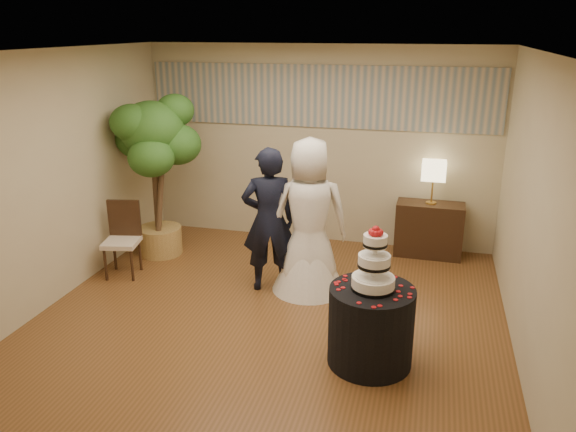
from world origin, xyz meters
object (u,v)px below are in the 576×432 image
(table_lamp, at_px, (433,183))
(side_chair, at_px, (121,240))
(bride, at_px, (309,216))
(groom, at_px, (269,220))
(console, at_px, (429,230))
(ficus_tree, at_px, (155,176))
(wedding_cake, at_px, (374,258))
(cake_table, at_px, (371,326))

(table_lamp, height_order, side_chair, table_lamp)
(bride, bearing_deg, groom, -5.01)
(bride, bearing_deg, console, -148.81)
(console, relative_size, ficus_tree, 0.40)
(table_lamp, relative_size, side_chair, 0.61)
(wedding_cake, xyz_separation_m, side_chair, (-3.26, 1.18, -0.59))
(wedding_cake, relative_size, ficus_tree, 0.27)
(wedding_cake, xyz_separation_m, console, (0.47, 2.83, -0.69))
(console, distance_m, table_lamp, 0.66)
(groom, xyz_separation_m, console, (1.83, 1.53, -0.49))
(cake_table, bearing_deg, groom, 136.41)
(wedding_cake, height_order, side_chair, wedding_cake)
(console, bearing_deg, bride, -132.66)
(groom, xyz_separation_m, wedding_cake, (1.36, -1.30, 0.20))
(groom, xyz_separation_m, table_lamp, (1.83, 1.53, 0.17))
(groom, distance_m, console, 2.44)
(bride, bearing_deg, cake_table, 107.44)
(bride, height_order, cake_table, bride)
(cake_table, xyz_separation_m, ficus_tree, (-3.14, 1.96, 0.73))
(groom, distance_m, wedding_cake, 1.89)
(ficus_tree, xyz_separation_m, side_chair, (-0.12, -0.78, -0.64))
(ficus_tree, bearing_deg, table_lamp, 13.59)
(wedding_cake, bearing_deg, side_chair, 160.13)
(cake_table, bearing_deg, side_chair, 160.13)
(bride, bearing_deg, table_lamp, -148.81)
(bride, relative_size, side_chair, 1.96)
(ficus_tree, bearing_deg, cake_table, -31.97)
(groom, relative_size, side_chair, 1.84)
(ficus_tree, bearing_deg, side_chair, -98.93)
(cake_table, height_order, wedding_cake, wedding_cake)
(groom, bearing_deg, wedding_cake, 116.89)
(cake_table, xyz_separation_m, table_lamp, (0.47, 2.83, 0.66))
(groom, bearing_deg, bride, 171.00)
(wedding_cake, bearing_deg, cake_table, 90.00)
(bride, height_order, console, bride)
(console, xyz_separation_m, ficus_tree, (-3.61, -0.87, 0.74))
(bride, distance_m, wedding_cake, 1.65)
(bride, xyz_separation_m, cake_table, (0.90, -1.38, -0.54))
(cake_table, distance_m, wedding_cake, 0.69)
(console, bearing_deg, ficus_tree, -165.79)
(side_chair, bearing_deg, ficus_tree, 69.53)
(wedding_cake, relative_size, side_chair, 0.64)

